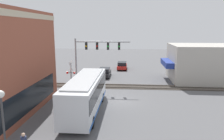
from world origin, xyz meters
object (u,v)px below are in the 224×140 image
object	(u,v)px
streetlamp	(3,122)
parked_car_red	(122,66)
crossing_signal	(71,73)
city_bus	(86,93)
parked_car_black	(105,73)
pedestrian_at_crossing	(88,82)

from	to	relation	value
streetlamp	parked_car_red	distance (m)	31.20
crossing_signal	streetlamp	distance (m)	15.53
city_bus	crossing_signal	distance (m)	7.80
parked_car_red	crossing_signal	bearing A→B (deg)	158.65
parked_car_black	city_bus	bearing A→B (deg)	180.00
parked_car_red	pedestrian_at_crossing	world-z (taller)	pedestrian_at_crossing
crossing_signal	streetlamp	bearing A→B (deg)	-178.67
city_bus	crossing_signal	bearing A→B (deg)	25.15
crossing_signal	streetlamp	world-z (taller)	streetlamp
city_bus	pedestrian_at_crossing	distance (m)	8.17
parked_car_black	parked_car_red	distance (m)	7.40
city_bus	parked_car_black	size ratio (longest dim) A/B	2.40
parked_car_black	pedestrian_at_crossing	distance (m)	7.33
streetlamp	crossing_signal	bearing A→B (deg)	1.33
city_bus	parked_car_black	distance (m)	15.28
crossing_signal	parked_car_black	xyz separation A→B (m)	(8.18, -3.31, -1.62)
streetlamp	parked_car_red	world-z (taller)	streetlamp
streetlamp	parked_car_black	world-z (taller)	streetlamp
city_bus	parked_car_black	xyz separation A→B (m)	(15.23, -0.00, -1.18)
crossing_signal	pedestrian_at_crossing	size ratio (longest dim) A/B	2.11
city_bus	parked_car_red	xyz separation A→B (m)	(22.16, -2.60, -1.18)
parked_car_black	pedestrian_at_crossing	bearing A→B (deg)	169.92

